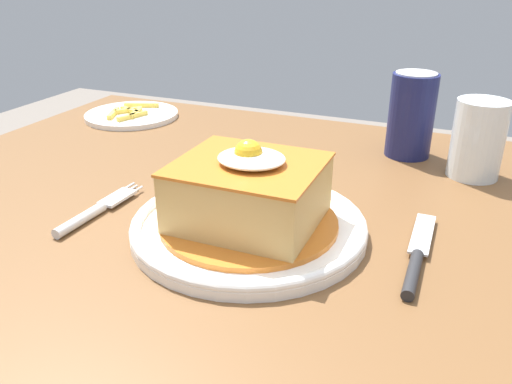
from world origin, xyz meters
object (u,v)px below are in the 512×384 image
at_px(knife, 416,261).
at_px(side_plate_fries, 132,115).
at_px(drinking_glass, 477,144).
at_px(main_plate, 249,225).
at_px(soda_can, 411,115).
at_px(fork, 93,212).

xyz_separation_m(knife, side_plate_fries, (-0.55, 0.32, -0.00)).
bearing_deg(knife, drinking_glass, 81.21).
bearing_deg(knife, main_plate, -179.89).
bearing_deg(knife, side_plate_fries, 150.12).
bearing_deg(side_plate_fries, knife, -29.88).
bearing_deg(drinking_glass, main_plate, -129.30).
height_order(soda_can, drinking_glass, soda_can).
height_order(main_plate, fork, main_plate).
height_order(soda_can, side_plate_fries, soda_can).
bearing_deg(soda_can, knife, -80.40).
relative_size(fork, knife, 0.86).
xyz_separation_m(knife, soda_can, (-0.05, 0.31, 0.06)).
bearing_deg(soda_can, side_plate_fries, 179.53).
distance_m(main_plate, fork, 0.18).
distance_m(main_plate, drinking_glass, 0.34).
height_order(main_plate, drinking_glass, drinking_glass).
relative_size(main_plate, soda_can, 2.05).
height_order(main_plate, soda_can, soda_can).
relative_size(knife, side_plate_fries, 0.97).
xyz_separation_m(main_plate, drinking_glass, (0.22, 0.26, 0.04)).
bearing_deg(fork, soda_can, 49.09).
xyz_separation_m(soda_can, side_plate_fries, (-0.50, 0.00, -0.06)).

